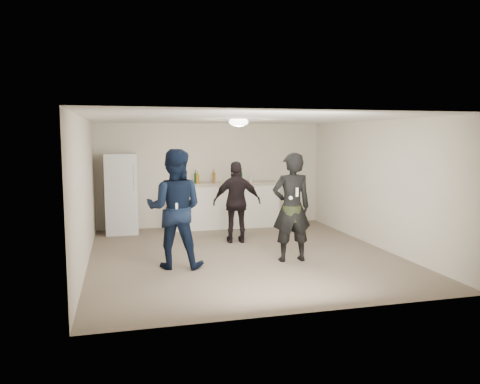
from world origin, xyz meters
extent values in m
plane|color=#6B5B4C|center=(0.00, 0.00, 0.00)|extent=(6.00, 6.00, 0.00)
plane|color=silver|center=(0.00, 0.00, 2.50)|extent=(6.00, 6.00, 0.00)
plane|color=beige|center=(0.00, 3.00, 1.25)|extent=(6.00, 0.00, 6.00)
plane|color=beige|center=(0.00, -3.00, 1.25)|extent=(6.00, 0.00, 6.00)
plane|color=beige|center=(-2.75, 0.00, 1.25)|extent=(0.00, 6.00, 6.00)
plane|color=beige|center=(2.75, 0.00, 1.25)|extent=(0.00, 6.00, 6.00)
cube|color=white|center=(0.25, 2.67, 0.53)|extent=(2.60, 0.56, 1.05)
cube|color=#B8A48E|center=(0.25, 2.67, 1.07)|extent=(2.68, 0.64, 0.04)
cube|color=white|center=(-2.15, 2.60, 0.90)|extent=(0.70, 0.70, 1.80)
cylinder|color=white|center=(-1.87, 2.23, 1.30)|extent=(0.02, 0.02, 0.60)
ellipsoid|color=white|center=(0.00, 0.30, 2.45)|extent=(0.36, 0.36, 0.16)
cylinder|color=#B2B2B7|center=(-0.78, 2.82, 1.18)|extent=(0.08, 0.08, 0.17)
imported|color=#0E1E3D|center=(-1.30, -0.51, 0.99)|extent=(1.14, 0.99, 1.98)
imported|color=black|center=(0.72, -0.62, 0.95)|extent=(0.71, 0.48, 1.91)
cylinder|color=#2E3D1B|center=(0.72, -0.62, 0.85)|extent=(0.34, 0.34, 0.28)
imported|color=black|center=(0.15, 1.02, 0.84)|extent=(1.03, 0.54, 1.68)
cube|color=white|center=(-1.30, -0.79, 1.05)|extent=(0.04, 0.04, 0.15)
sphere|color=white|center=(-1.18, -0.76, 0.98)|extent=(0.07, 0.07, 0.07)
cube|color=white|center=(0.72, -0.87, 1.25)|extent=(0.04, 0.04, 0.15)
sphere|color=white|center=(0.62, -0.84, 1.15)|extent=(0.07, 0.07, 0.07)
cylinder|color=#164E1B|center=(-0.44, 2.74, 1.21)|extent=(0.07, 0.07, 0.23)
cylinder|color=#8E5014|center=(-0.01, 2.67, 1.21)|extent=(0.07, 0.07, 0.24)
cylinder|color=silver|center=(0.88, 2.54, 1.18)|extent=(0.07, 0.07, 0.19)
cylinder|color=#14461F|center=(0.65, 2.60, 1.21)|extent=(0.06, 0.06, 0.24)
cylinder|color=#9F6817|center=(-0.43, 2.50, 1.20)|extent=(0.08, 0.08, 0.22)
camera|label=1|loc=(-2.16, -8.21, 2.17)|focal=35.00mm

